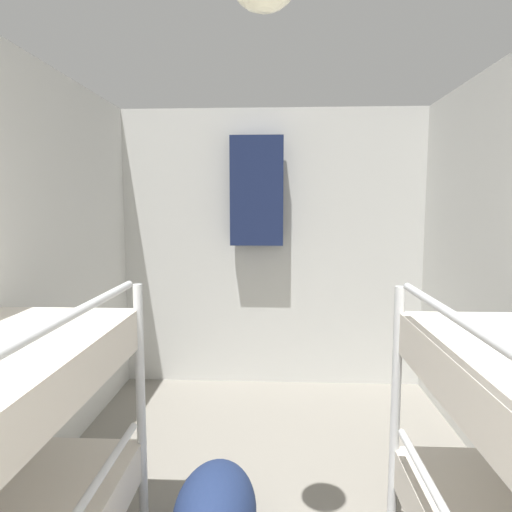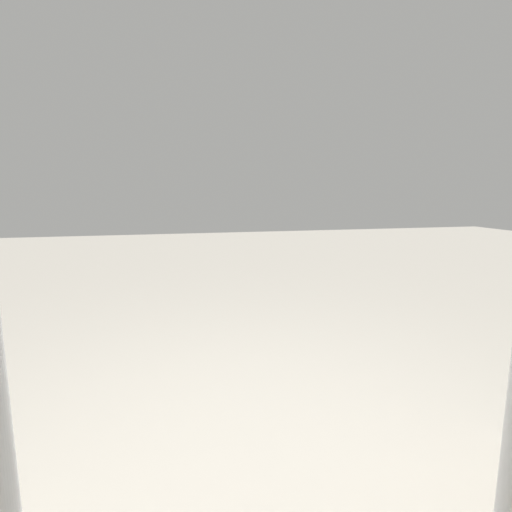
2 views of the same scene
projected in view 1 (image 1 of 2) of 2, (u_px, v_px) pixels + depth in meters
name	position (u px, v px, depth m)	size (l,w,h in m)	color
wall_back	(272.00, 249.00, 3.98)	(2.71, 0.06, 2.39)	silver
hanging_coat	(257.00, 191.00, 3.78)	(0.44, 0.12, 0.90)	#192347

